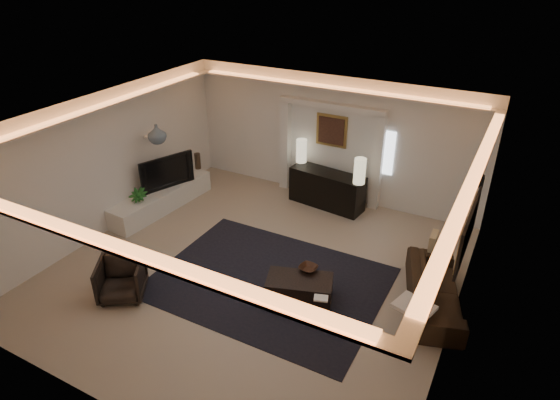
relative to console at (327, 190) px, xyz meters
The scene contains 33 objects.
floor 3.00m from the console, 93.02° to the right, with size 7.00×7.00×0.00m, color tan.
ceiling 3.89m from the console, 93.02° to the right, with size 7.00×7.00×0.00m, color white.
wall_back 1.19m from the console, 106.56° to the left, with size 7.00×7.00×0.00m, color silver.
wall_front 6.56m from the console, 91.39° to the right, with size 7.00×7.00×0.00m, color silver.
wall_left 4.83m from the console, 140.88° to the right, with size 7.00×7.00×0.00m, color silver.
wall_right 4.60m from the console, 41.65° to the right, with size 7.00×7.00×0.00m, color silver.
cove_soffit 3.71m from the console, 93.02° to the right, with size 7.00×7.00×0.04m, color silver.
daylight_slit 1.61m from the console, 23.00° to the left, with size 0.25×0.03×1.00m, color white.
area_rug 3.21m from the console, 85.61° to the right, with size 4.00×3.00×0.01m, color black.
pilaster_left 1.54m from the console, 161.92° to the left, with size 0.22×0.20×2.20m, color silver.
pilaster_right 1.29m from the console, 23.24° to the left, with size 0.22×0.20×2.20m, color silver.
alcove_header 1.91m from the console, 110.16° to the left, with size 2.52×0.20×0.12m, color silver.
painting_frame 1.35m from the console, 107.50° to the left, with size 0.74×0.04×0.74m, color tan.
painting_canvas 1.35m from the console, 108.37° to the left, with size 0.62×0.02×0.62m, color #4C2D1E.
art_panel_frame 4.45m from the console, 38.90° to the right, with size 0.04×1.64×0.74m, color black.
art_panel_gold 4.43m from the console, 39.11° to the right, with size 0.02×1.50×0.62m, color tan.
wall_sconce 3.55m from the console, 13.49° to the right, with size 0.12×0.12×0.22m, color black.
wall_niche 4.12m from the console, 156.37° to the right, with size 0.10×0.55×0.04m, color silver.
console is the anchor object (origin of this frame).
lamp_left 1.09m from the console, 161.16° to the left, with size 0.25×0.25×0.56m, color #FFF2C8.
lamp_right 1.08m from the console, 13.26° to the right, with size 0.26×0.26×0.57m, color #FFF5C1.
media_ledge 3.82m from the console, 149.94° to the right, with size 0.68×2.71×0.51m, color silver.
tv 3.73m from the console, 153.07° to the right, with size 0.17×1.30×0.75m, color black.
figurine 3.29m from the console, behind, with size 0.15×0.15×0.40m, color #473627.
ginger_jar 3.97m from the console, 146.93° to the right, with size 0.39×0.39×0.41m, color slate.
plant 4.20m from the console, 141.98° to the right, with size 0.43×0.43×0.77m, color #1E5C1E.
sofa 3.82m from the console, 38.92° to the right, with size 0.81×2.08×0.61m, color black.
throw_blanket 4.34m from the console, 49.26° to the right, with size 0.56×0.45×0.06m, color silver.
throw_pillow 3.01m from the console, 26.64° to the right, with size 0.11×0.37×0.37m, color tan.
coffee_table 3.46m from the console, 74.47° to the right, with size 1.10×0.60×0.41m, color black.
bowl 3.17m from the console, 72.64° to the right, with size 0.31×0.31×0.08m, color black.
magazine 3.91m from the console, 68.21° to the right, with size 0.22×0.16×0.03m, color white.
armchair 5.02m from the console, 110.89° to the right, with size 0.74×0.76×0.69m, color black.
Camera 1 is at (3.86, -6.25, 5.36)m, focal length 30.82 mm.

